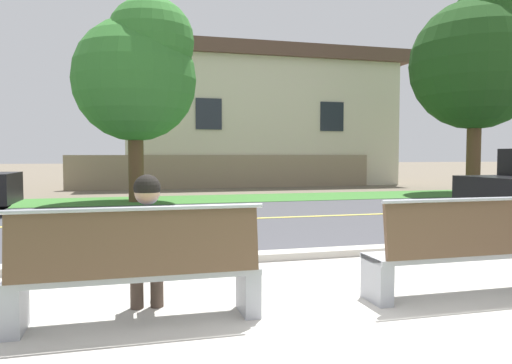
{
  "coord_description": "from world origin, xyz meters",
  "views": [
    {
      "loc": [
        -1.64,
        -3.82,
        1.42
      ],
      "look_at": [
        0.23,
        3.29,
        1.0
      ],
      "focal_mm": 34.08,
      "sensor_mm": 36.0,
      "label": 1
    }
  ],
  "objects": [
    {
      "name": "ground_plane",
      "position": [
        0.0,
        8.0,
        0.0
      ],
      "size": [
        140.0,
        140.0,
        0.0
      ],
      "primitive_type": "plane",
      "color": "#665B4C"
    },
    {
      "name": "sidewalk_pavement",
      "position": [
        0.0,
        0.4,
        0.01
      ],
      "size": [
        44.0,
        3.6,
        0.01
      ],
      "primitive_type": "cube",
      "color": "#B7B2A8",
      "rests_on": "ground_plane"
    },
    {
      "name": "curb_edge",
      "position": [
        0.0,
        2.35,
        0.06
      ],
      "size": [
        44.0,
        0.3,
        0.11
      ],
      "primitive_type": "cube",
      "color": "#ADA89E",
      "rests_on": "ground_plane"
    },
    {
      "name": "street_asphalt",
      "position": [
        0.0,
        6.5,
        0.0
      ],
      "size": [
        52.0,
        8.0,
        0.01
      ],
      "primitive_type": "cube",
      "color": "#424247",
      "rests_on": "ground_plane"
    },
    {
      "name": "road_centre_line",
      "position": [
        0.0,
        6.5,
        0.01
      ],
      "size": [
        48.0,
        0.14,
        0.01
      ],
      "primitive_type": "cube",
      "color": "#E0CC4C",
      "rests_on": "ground_plane"
    },
    {
      "name": "far_verge_grass",
      "position": [
        0.0,
        11.42,
        0.01
      ],
      "size": [
        48.0,
        2.8,
        0.02
      ],
      "primitive_type": "cube",
      "color": "#38702D",
      "rests_on": "ground_plane"
    },
    {
      "name": "bench_left",
      "position": [
        -1.58,
        0.22,
        0.46
      ],
      "size": [
        2.03,
        0.48,
        1.01
      ],
      "color": "#9EA0A8",
      "rests_on": "ground_plane"
    },
    {
      "name": "bench_right",
      "position": [
        1.58,
        0.22,
        0.46
      ],
      "size": [
        2.03,
        0.48,
        1.01
      ],
      "color": "#9EA0A8",
      "rests_on": "ground_plane"
    },
    {
      "name": "seated_person_blue",
      "position": [
        -1.49,
        0.4,
        0.68
      ],
      "size": [
        0.52,
        0.68,
        1.25
      ],
      "color": "#47382D",
      "rests_on": "ground_plane"
    },
    {
      "name": "shade_tree_far_left",
      "position": [
        -1.31,
        11.0,
        3.88
      ],
      "size": [
        3.62,
        3.62,
        5.98
      ],
      "color": "brown",
      "rests_on": "ground_plane"
    },
    {
      "name": "shade_tree_left",
      "position": [
        10.69,
        11.21,
        5.0
      ],
      "size": [
        4.66,
        4.66,
        7.7
      ],
      "color": "brown",
      "rests_on": "ground_plane"
    },
    {
      "name": "garden_wall",
      "position": [
        2.39,
        16.5,
        0.7
      ],
      "size": [
        13.0,
        0.36,
        1.4
      ],
      "primitive_type": "cube",
      "color": "gray",
      "rests_on": "ground_plane"
    },
    {
      "name": "house_across_street",
      "position": [
        4.43,
        19.7,
        3.18
      ],
      "size": [
        13.38,
        6.91,
        6.27
      ],
      "color": "beige",
      "rests_on": "ground_plane"
    }
  ]
}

